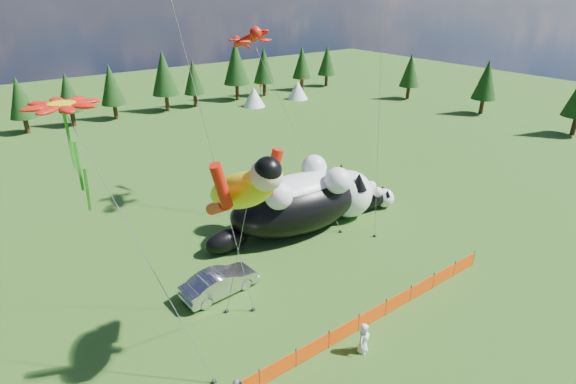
# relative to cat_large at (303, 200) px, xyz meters

# --- Properties ---
(ground) EXTENTS (160.00, 160.00, 0.00)m
(ground) POSITION_rel_cat_large_xyz_m (-5.33, -7.14, -2.30)
(ground) COLOR #0F3509
(ground) RESTS_ON ground
(safety_fence) EXTENTS (22.06, 0.06, 1.10)m
(safety_fence) POSITION_rel_cat_large_xyz_m (-5.33, -10.14, -1.80)
(safety_fence) COLOR #262626
(safety_fence) RESTS_ON ground
(tree_line) EXTENTS (90.00, 4.00, 8.00)m
(tree_line) POSITION_rel_cat_large_xyz_m (-5.33, 37.86, 1.70)
(tree_line) COLOR black
(tree_line) RESTS_ON ground
(festival_tents) EXTENTS (50.00, 3.20, 2.80)m
(festival_tents) POSITION_rel_cat_large_xyz_m (5.67, 32.86, -0.90)
(festival_tents) COLOR white
(festival_tents) RESTS_ON ground
(cat_large) EXTENTS (13.40, 5.60, 4.84)m
(cat_large) POSITION_rel_cat_large_xyz_m (0.00, 0.00, 0.00)
(cat_large) COLOR black
(cat_large) RESTS_ON ground
(cat_small) EXTENTS (5.40, 3.42, 2.04)m
(cat_small) POSITION_rel_cat_large_xyz_m (5.82, -0.38, -1.33)
(cat_small) COLOR black
(cat_small) RESTS_ON ground
(car) EXTENTS (4.62, 1.92, 1.49)m
(car) POSITION_rel_cat_large_xyz_m (-8.48, -3.19, -1.55)
(car) COLOR silver
(car) RESTS_ON ground
(spectator_e) EXTENTS (0.92, 0.75, 1.61)m
(spectator_e) POSITION_rel_cat_large_xyz_m (-5.13, -11.27, -1.49)
(spectator_e) COLOR white
(spectator_e) RESTS_ON ground
(superhero_kite) EXTENTS (5.08, 5.69, 10.89)m
(superhero_kite) POSITION_rel_cat_large_xyz_m (-9.47, -7.78, 6.13)
(superhero_kite) COLOR yellow
(superhero_kite) RESTS_ON ground
(gecko_kite) EXTENTS (3.78, 11.54, 15.20)m
(gecko_kite) POSITION_rel_cat_large_xyz_m (-0.01, 6.35, 10.34)
(gecko_kite) COLOR red
(gecko_kite) RESTS_ON ground
(flower_kite) EXTENTS (4.54, 6.86, 13.19)m
(flower_kite) POSITION_rel_cat_large_xyz_m (-14.70, -3.52, 9.44)
(flower_kite) COLOR red
(flower_kite) RESTS_ON ground
(diamond_kite_a) EXTENTS (2.48, 3.23, 17.19)m
(diamond_kite_a) POSITION_rel_cat_large_xyz_m (-9.60, -2.95, 13.18)
(diamond_kite_a) COLOR blue
(diamond_kite_a) RESTS_ON ground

